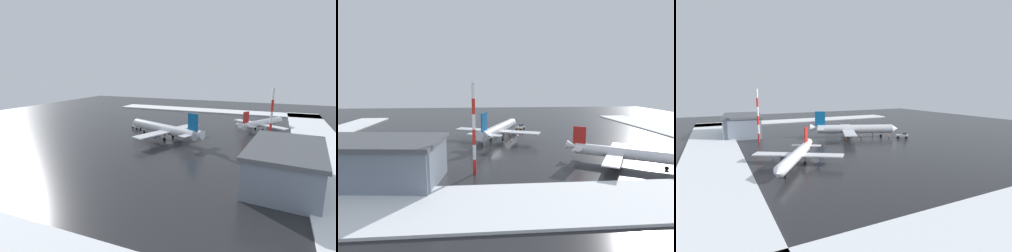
# 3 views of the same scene
# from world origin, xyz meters

# --- Properties ---
(ground_plane) EXTENTS (240.00, 240.00, 0.00)m
(ground_plane) POSITION_xyz_m (0.00, 0.00, 0.00)
(ground_plane) COLOR #232326
(snow_bank_far) EXTENTS (152.00, 16.00, 0.48)m
(snow_bank_far) POSITION_xyz_m (0.00, -50.00, 0.24)
(snow_bank_far) COLOR white
(snow_bank_far) RESTS_ON ground_plane
(snow_bank_right) EXTENTS (14.00, 116.00, 0.48)m
(snow_bank_right) POSITION_xyz_m (67.00, 0.00, 0.24)
(snow_bank_right) COLOR white
(snow_bank_right) RESTS_ON ground_plane
(airplane_foreground_jet) EXTENTS (28.99, 34.21, 10.67)m
(airplane_foreground_jet) POSITION_xyz_m (-2.34, 1.11, 3.53)
(airplane_foreground_jet) COLOR silver
(airplane_foreground_jet) RESTS_ON ground_plane
(airplane_far_rear) EXTENTS (25.63, 21.98, 8.54)m
(airplane_far_rear) POSITION_xyz_m (25.95, -30.79, 2.82)
(airplane_far_rear) COLOR white
(airplane_far_rear) RESTS_ON ground_plane
(pushback_tug) EXTENTS (4.36, 5.05, 2.50)m
(pushback_tug) POSITION_xyz_m (7.78, 18.30, 1.28)
(pushback_tug) COLOR silver
(pushback_tug) RESTS_ON ground_plane
(ground_crew_by_nose_gear) EXTENTS (0.36, 0.36, 1.71)m
(ground_crew_by_nose_gear) POSITION_xyz_m (1.77, 2.55, 0.97)
(ground_crew_by_nose_gear) COLOR black
(ground_crew_by_nose_gear) RESTS_ON ground_plane
(ground_crew_mid_apron) EXTENTS (0.36, 0.36, 1.71)m
(ground_crew_mid_apron) POSITION_xyz_m (-0.21, 9.13, 0.97)
(ground_crew_mid_apron) COLOR black
(ground_crew_mid_apron) RESTS_ON ground_plane
(ground_crew_near_tug) EXTENTS (0.36, 0.36, 1.71)m
(ground_crew_near_tug) POSITION_xyz_m (6.23, 12.55, 0.97)
(ground_crew_near_tug) COLOR black
(ground_crew_near_tug) RESTS_ON ground_plane
(antenna_mast) EXTENTS (0.70, 0.70, 19.65)m
(antenna_mast) POSITION_xyz_m (-9.61, -34.47, 9.82)
(antenna_mast) COLOR red
(antenna_mast) RESTS_ON ground_plane
(cargo_hangar) EXTENTS (26.40, 17.48, 8.80)m
(cargo_hangar) POSITION_xyz_m (-28.42, -38.08, 4.44)
(cargo_hangar) COLOR slate
(cargo_hangar) RESTS_ON ground_plane
(traffic_cone_near_nose) EXTENTS (0.36, 0.36, 0.55)m
(traffic_cone_near_nose) POSITION_xyz_m (0.29, -3.17, 0.28)
(traffic_cone_near_nose) COLOR orange
(traffic_cone_near_nose) RESTS_ON ground_plane
(traffic_cone_mid_line) EXTENTS (0.36, 0.36, 0.55)m
(traffic_cone_mid_line) POSITION_xyz_m (-3.40, 3.58, 0.28)
(traffic_cone_mid_line) COLOR orange
(traffic_cone_mid_line) RESTS_ON ground_plane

